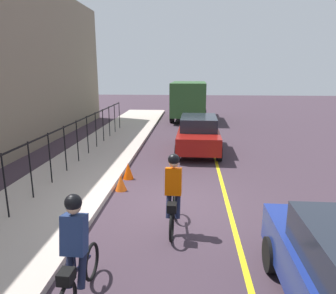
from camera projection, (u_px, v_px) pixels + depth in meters
ground_plane at (170, 203)px, 8.74m from camera, size 80.00×80.00×0.00m
lane_line_centre at (228, 205)px, 8.62m from camera, size 36.00×0.12×0.01m
sidewalk at (51, 197)px, 8.96m from camera, size 40.00×3.20×0.15m
iron_fence at (49, 148)px, 9.67m from camera, size 19.40×0.04×1.60m
cyclist_lead at (173, 193)px, 7.05m from camera, size 1.71×0.37×1.83m
cyclist_follow at (76, 251)px, 4.80m from camera, size 1.71×0.37×1.83m
parked_sedan_rear at (198, 133)px, 14.23m from camera, size 4.43×1.98×1.58m
box_truck_background at (189, 99)px, 23.63m from camera, size 6.75×2.62×2.78m
traffic_cone_near at (121, 183)px, 9.64m from camera, size 0.36×0.36×0.48m
traffic_cone_far at (128, 171)px, 10.67m from camera, size 0.36×0.36×0.56m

